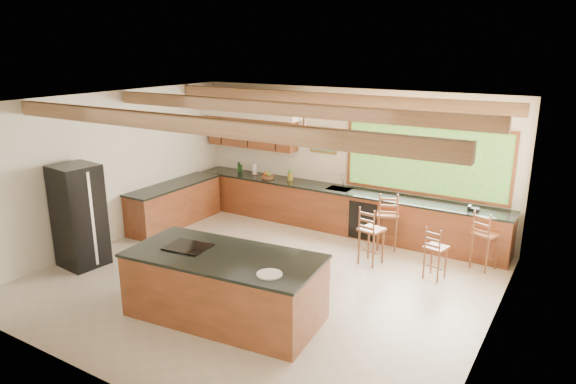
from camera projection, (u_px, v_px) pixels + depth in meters
The scene contains 9 objects.
ground at pixel (263, 280), 8.74m from camera, with size 7.20×7.20×0.00m, color beige.
room_shell at pixel (274, 145), 8.75m from camera, with size 7.27×6.54×3.02m.
counter_run at pixel (296, 208), 11.09m from camera, with size 7.12×3.10×1.22m.
island at pixel (225, 286), 7.43m from camera, with size 2.93×1.60×1.00m.
refrigerator at pixel (79, 216), 9.11m from camera, with size 0.79×0.77×1.85m.
bar_stool_a at pixel (370, 231), 9.17m from camera, with size 0.46×0.46×1.09m.
bar_stool_b at pixel (387, 216), 9.87m from camera, with size 0.54×0.54×1.17m.
bar_stool_c at pixel (485, 236), 8.97m from camera, with size 0.50×0.50×1.09m.
bar_stool_d at pixel (435, 249), 8.62m from camera, with size 0.40×0.40×0.93m.
Camera 1 is at (4.53, -6.59, 3.85)m, focal length 32.00 mm.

